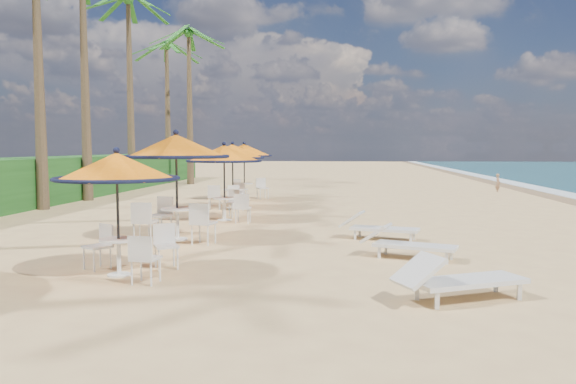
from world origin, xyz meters
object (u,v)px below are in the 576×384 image
object	(u,v)px
station_2	(226,161)
lounger_far	(376,226)
station_4	(245,156)
lounger_near	(456,279)
station_1	(175,160)
lounger_mid	(405,243)
station_0	(120,182)
station_3	(232,160)

from	to	relation	value
station_2	lounger_far	bearing A→B (deg)	-35.63
station_4	lounger_near	size ratio (longest dim) A/B	1.19
station_1	station_2	world-z (taller)	station_1
lounger_far	lounger_mid	bearing A→B (deg)	-63.68
station_2	station_4	size ratio (longest dim) A/B	0.97
station_0	station_1	world-z (taller)	station_1
lounger_mid	station_1	bearing A→B (deg)	-178.16
station_0	station_3	world-z (taller)	station_3
lounger_near	lounger_far	size ratio (longest dim) A/B	1.05
station_0	station_1	bearing A→B (deg)	92.79
lounger_far	lounger_near	bearing A→B (deg)	-65.93
station_1	lounger_near	bearing A→B (deg)	-40.79
lounger_mid	lounger_far	bearing A→B (deg)	121.23
station_0	station_2	bearing A→B (deg)	88.04
station_2	station_1	bearing A→B (deg)	-96.78
station_4	station_2	bearing A→B (deg)	-84.89
station_0	lounger_mid	xyz separation A→B (m)	(5.06, 2.01, -1.31)
station_4	station_3	bearing A→B (deg)	-87.94
station_0	lounger_mid	bearing A→B (deg)	21.71
lounger_mid	lounger_far	xyz separation A→B (m)	(-0.45, 2.27, 0.00)
station_3	lounger_far	world-z (taller)	station_3
station_0	station_3	size ratio (longest dim) A/B	0.91
station_3	lounger_mid	xyz separation A→B (m)	(5.28, -8.71, -1.46)
lounger_near	station_0	bearing A→B (deg)	143.21
station_2	lounger_mid	xyz separation A→B (m)	(4.80, -5.39, -1.50)
lounger_near	station_1	bearing A→B (deg)	114.00
lounger_near	station_2	bearing A→B (deg)	96.17
station_2	lounger_far	size ratio (longest dim) A/B	1.21
station_3	station_4	size ratio (longest dim) A/B	0.99
station_2	lounger_near	xyz separation A→B (m)	(5.20, -8.52, -1.49)
station_4	station_0	bearing A→B (deg)	-88.61
station_4	lounger_mid	distance (m)	13.28
station_1	station_4	xyz separation A→B (m)	(-0.16, 10.31, -0.05)
station_4	lounger_mid	size ratio (longest dim) A/B	1.26
station_3	lounger_far	size ratio (longest dim) A/B	1.24
lounger_mid	lounger_near	bearing A→B (deg)	-62.67
station_1	lounger_far	bearing A→B (deg)	6.40
station_0	station_1	distance (m)	3.76
lounger_near	lounger_far	xyz separation A→B (m)	(-0.84, 5.40, -0.02)
lounger_near	lounger_far	world-z (taller)	lounger_near
station_3	lounger_near	world-z (taller)	station_3
station_1	station_3	bearing A→B (deg)	90.32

